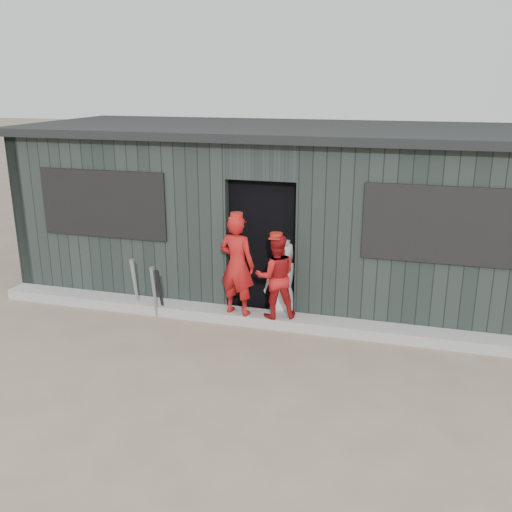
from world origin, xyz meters
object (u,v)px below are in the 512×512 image
(player_red_right, at_px, (276,276))
(player_grey_back, at_px, (284,280))
(dugout, at_px, (284,209))
(bat_left, at_px, (135,285))
(bat_right, at_px, (160,293))
(bat_mid, at_px, (154,292))
(player_red_left, at_px, (237,265))

(player_red_right, xyz_separation_m, player_grey_back, (0.03, 0.36, -0.17))
(player_red_right, height_order, dugout, dugout)
(player_grey_back, distance_m, dugout, 1.57)
(bat_left, bearing_deg, player_grey_back, 10.53)
(dugout, bearing_deg, bat_right, -126.70)
(bat_left, relative_size, player_grey_back, 0.73)
(bat_left, bearing_deg, bat_mid, -22.18)
(bat_mid, bearing_deg, dugout, 52.75)
(bat_left, distance_m, dugout, 2.68)
(player_red_left, distance_m, dugout, 1.82)
(bat_mid, distance_m, bat_right, 0.09)
(bat_left, height_order, player_red_left, player_red_left)
(player_red_left, xyz_separation_m, player_red_right, (0.54, 0.03, -0.13))
(player_red_right, distance_m, player_grey_back, 0.40)
(bat_left, xyz_separation_m, player_red_left, (1.58, 0.00, 0.45))
(bat_mid, bearing_deg, player_red_left, 7.62)
(dugout, bearing_deg, bat_left, -136.25)
(player_red_left, bearing_deg, bat_mid, 19.58)
(bat_mid, height_order, player_red_right, player_red_right)
(player_red_left, bearing_deg, bat_left, 12.13)
(bat_left, relative_size, bat_right, 1.05)
(bat_left, bearing_deg, dugout, 43.75)
(bat_mid, relative_size, player_grey_back, 0.70)
(bat_right, distance_m, player_red_left, 1.23)
(player_red_left, height_order, player_grey_back, player_red_left)
(bat_right, bearing_deg, bat_left, 166.79)
(player_red_left, relative_size, player_red_right, 1.21)
(bat_mid, relative_size, bat_right, 1.01)
(bat_mid, bearing_deg, bat_left, 157.82)
(bat_mid, distance_m, player_red_left, 1.29)
(player_grey_back, xyz_separation_m, dugout, (-0.31, 1.36, 0.72))
(bat_mid, height_order, bat_right, bat_mid)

